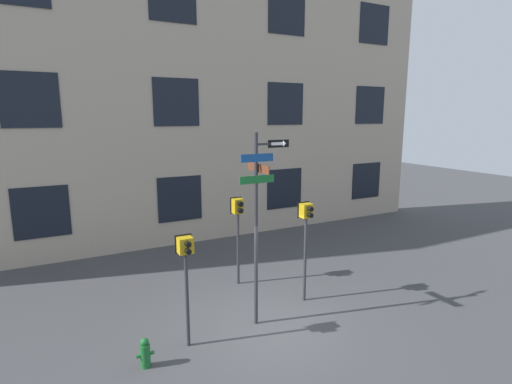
{
  "coord_description": "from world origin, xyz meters",
  "views": [
    {
      "loc": [
        -4.44,
        -7.75,
        5.06
      ],
      "look_at": [
        -0.23,
        0.31,
        3.31
      ],
      "focal_mm": 28.0,
      "sensor_mm": 36.0,
      "label": 1
    }
  ],
  "objects_px": {
    "pedestrian_signal_across": "(238,217)",
    "street_sign_pole": "(259,211)",
    "pedestrian_signal_left": "(186,261)",
    "fire_hydrant": "(145,353)",
    "pedestrian_signal_right": "(306,225)"
  },
  "relations": [
    {
      "from": "pedestrian_signal_right",
      "to": "pedestrian_signal_across",
      "type": "relative_size",
      "value": 1.04
    },
    {
      "from": "pedestrian_signal_across",
      "to": "fire_hydrant",
      "type": "distance_m",
      "value": 4.81
    },
    {
      "from": "street_sign_pole",
      "to": "pedestrian_signal_across",
      "type": "xyz_separation_m",
      "value": [
        0.56,
        2.36,
        -0.75
      ]
    },
    {
      "from": "street_sign_pole",
      "to": "pedestrian_signal_across",
      "type": "height_order",
      "value": "street_sign_pole"
    },
    {
      "from": "pedestrian_signal_left",
      "to": "pedestrian_signal_across",
      "type": "bearing_deg",
      "value": 46.26
    },
    {
      "from": "street_sign_pole",
      "to": "pedestrian_signal_right",
      "type": "height_order",
      "value": "street_sign_pole"
    },
    {
      "from": "street_sign_pole",
      "to": "pedestrian_signal_right",
      "type": "distance_m",
      "value": 1.91
    },
    {
      "from": "pedestrian_signal_left",
      "to": "fire_hydrant",
      "type": "height_order",
      "value": "pedestrian_signal_left"
    },
    {
      "from": "street_sign_pole",
      "to": "pedestrian_signal_right",
      "type": "xyz_separation_m",
      "value": [
        1.71,
        0.5,
        -0.68
      ]
    },
    {
      "from": "pedestrian_signal_across",
      "to": "pedestrian_signal_left",
      "type": "bearing_deg",
      "value": -133.74
    },
    {
      "from": "pedestrian_signal_across",
      "to": "street_sign_pole",
      "type": "bearing_deg",
      "value": -103.36
    },
    {
      "from": "pedestrian_signal_across",
      "to": "fire_hydrant",
      "type": "height_order",
      "value": "pedestrian_signal_across"
    },
    {
      "from": "street_sign_pole",
      "to": "pedestrian_signal_across",
      "type": "relative_size",
      "value": 1.75
    },
    {
      "from": "pedestrian_signal_left",
      "to": "pedestrian_signal_across",
      "type": "distance_m",
      "value": 3.49
    },
    {
      "from": "fire_hydrant",
      "to": "pedestrian_signal_left",
      "type": "bearing_deg",
      "value": 18.03
    }
  ]
}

